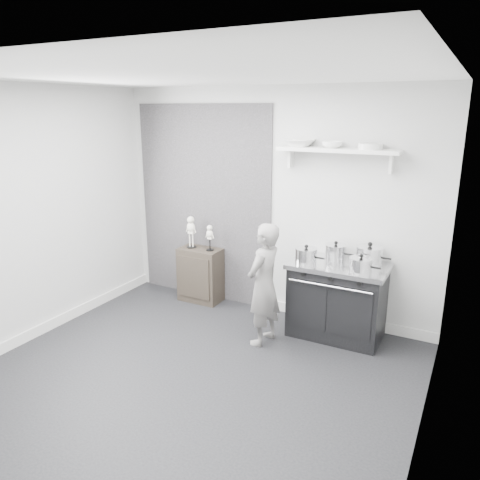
{
  "coord_description": "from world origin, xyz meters",
  "views": [
    {
      "loc": [
        2.21,
        -3.23,
        2.45
      ],
      "look_at": [
        0.02,
        0.95,
        1.11
      ],
      "focal_mm": 35.0,
      "sensor_mm": 36.0,
      "label": 1
    }
  ],
  "objects": [
    {
      "name": "pot_back_right",
      "position": [
        1.23,
        1.61,
        0.94
      ],
      "size": [
        0.37,
        0.29,
        0.25
      ],
      "color": "silver",
      "rests_on": "stove"
    },
    {
      "name": "bowl_large",
      "position": [
        0.37,
        1.67,
        2.08
      ],
      "size": [
        0.33,
        0.33,
        0.08
      ],
      "primitive_type": "imported",
      "color": "white",
      "rests_on": "wall_shelf"
    },
    {
      "name": "side_cabinet",
      "position": [
        -0.91,
        1.61,
        0.35
      ],
      "size": [
        0.54,
        0.32,
        0.71
      ],
      "primitive_type": "cube",
      "color": "black",
      "rests_on": "ground"
    },
    {
      "name": "pot_back_left",
      "position": [
        0.86,
        1.61,
        0.92
      ],
      "size": [
        0.32,
        0.24,
        0.21
      ],
      "color": "silver",
      "rests_on": "stove"
    },
    {
      "name": "skeleton_full",
      "position": [
        -1.04,
        1.61,
        0.94
      ],
      "size": [
        0.13,
        0.09,
        0.48
      ],
      "primitive_type": null,
      "color": "silver",
      "rests_on": "side_cabinet"
    },
    {
      "name": "pot_front_right",
      "position": [
        1.21,
        1.33,
        0.91
      ],
      "size": [
        0.32,
        0.24,
        0.19
      ],
      "color": "silver",
      "rests_on": "stove"
    },
    {
      "name": "child",
      "position": [
        0.3,
        0.95,
        0.66
      ],
      "size": [
        0.38,
        0.52,
        1.32
      ],
      "primitive_type": "imported",
      "rotation": [
        0.0,
        0.0,
        -1.71
      ],
      "color": "slate",
      "rests_on": "ground"
    },
    {
      "name": "pot_front_left",
      "position": [
        0.61,
        1.35,
        0.92
      ],
      "size": [
        0.33,
        0.24,
        0.2
      ],
      "color": "silver",
      "rests_on": "stove"
    },
    {
      "name": "bowl_small",
      "position": [
        0.74,
        1.67,
        2.07
      ],
      "size": [
        0.22,
        0.22,
        0.07
      ],
      "primitive_type": "imported",
      "color": "white",
      "rests_on": "wall_shelf"
    },
    {
      "name": "room_shell",
      "position": [
        -0.09,
        0.15,
        1.64
      ],
      "size": [
        4.02,
        3.62,
        2.71
      ],
      "color": "#B4B4B2",
      "rests_on": "ground"
    },
    {
      "name": "plate_stack",
      "position": [
        1.14,
        1.67,
        2.07
      ],
      "size": [
        0.25,
        0.25,
        0.06
      ],
      "primitive_type": "cylinder",
      "color": "silver",
      "rests_on": "wall_shelf"
    },
    {
      "name": "ground",
      "position": [
        0.0,
        0.0,
        0.0
      ],
      "size": [
        4.0,
        4.0,
        0.0
      ],
      "primitive_type": "plane",
      "color": "black",
      "rests_on": "ground"
    },
    {
      "name": "stove",
      "position": [
        0.95,
        1.48,
        0.42
      ],
      "size": [
        1.04,
        0.65,
        0.83
      ],
      "color": "black",
      "rests_on": "ground"
    },
    {
      "name": "skeleton_torso",
      "position": [
        -0.76,
        1.61,
        0.9
      ],
      "size": [
        0.11,
        0.07,
        0.38
      ],
      "primitive_type": null,
      "color": "silver",
      "rests_on": "side_cabinet"
    },
    {
      "name": "wall_shelf",
      "position": [
        0.8,
        1.68,
        2.01
      ],
      "size": [
        1.3,
        0.26,
        0.24
      ],
      "color": "silver",
      "rests_on": "room_shell"
    }
  ]
}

